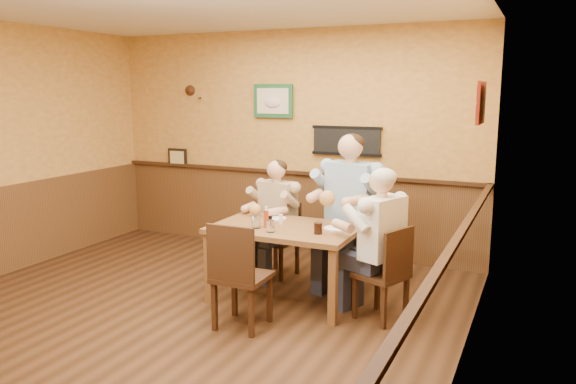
% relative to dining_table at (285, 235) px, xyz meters
% --- Properties ---
extents(room, '(5.02, 5.03, 2.81)m').
position_rel_dining_table_xyz_m(room, '(-0.60, -0.64, 1.03)').
color(room, '#321D0F').
rests_on(room, ground).
extents(dining_table, '(1.40, 0.90, 0.75)m').
position_rel_dining_table_xyz_m(dining_table, '(0.00, 0.00, 0.00)').
color(dining_table, brown).
rests_on(dining_table, ground).
extents(chair_back_left, '(0.45, 0.45, 0.82)m').
position_rel_dining_table_xyz_m(chair_back_left, '(-0.39, 0.65, -0.25)').
color(chair_back_left, '#3C2313').
rests_on(chair_back_left, ground).
extents(chair_back_right, '(0.54, 0.54, 1.02)m').
position_rel_dining_table_xyz_m(chair_back_right, '(0.43, 0.70, -0.15)').
color(chair_back_right, '#3C2313').
rests_on(chair_back_right, ground).
extents(chair_right_end, '(0.53, 0.53, 0.87)m').
position_rel_dining_table_xyz_m(chair_right_end, '(0.99, -0.08, -0.22)').
color(chair_right_end, '#3C2313').
rests_on(chair_right_end, ground).
extents(chair_near_side, '(0.45, 0.45, 0.95)m').
position_rel_dining_table_xyz_m(chair_near_side, '(-0.07, -0.74, -0.18)').
color(chair_near_side, '#3C2313').
rests_on(chair_near_side, ground).
extents(diner_tan_shirt, '(0.64, 0.64, 1.18)m').
position_rel_dining_table_xyz_m(diner_tan_shirt, '(-0.39, 0.65, -0.07)').
color(diner_tan_shirt, tan).
rests_on(diner_tan_shirt, ground).
extents(diner_blue_polo, '(0.77, 0.77, 1.45)m').
position_rel_dining_table_xyz_m(diner_blue_polo, '(0.43, 0.70, 0.07)').
color(diner_blue_polo, '#8AABCF').
rests_on(diner_blue_polo, ground).
extents(diner_white_elder, '(0.75, 0.75, 1.25)m').
position_rel_dining_table_xyz_m(diner_white_elder, '(0.99, -0.08, -0.04)').
color(diner_white_elder, white).
rests_on(diner_white_elder, ground).
extents(water_glass_left, '(0.11, 0.11, 0.13)m').
position_rel_dining_table_xyz_m(water_glass_left, '(-0.23, -0.19, 0.16)').
color(water_glass_left, white).
rests_on(water_glass_left, dining_table).
extents(water_glass_mid, '(0.09, 0.09, 0.11)m').
position_rel_dining_table_xyz_m(water_glass_mid, '(-0.03, -0.27, 0.15)').
color(water_glass_mid, white).
rests_on(water_glass_mid, dining_table).
extents(cola_tumbler, '(0.09, 0.09, 0.10)m').
position_rel_dining_table_xyz_m(cola_tumbler, '(0.40, -0.15, 0.14)').
color(cola_tumbler, black).
rests_on(cola_tumbler, dining_table).
extents(hot_sauce_bottle, '(0.05, 0.05, 0.19)m').
position_rel_dining_table_xyz_m(hot_sauce_bottle, '(-0.15, -0.12, 0.19)').
color(hot_sauce_bottle, '#B53213').
rests_on(hot_sauce_bottle, dining_table).
extents(salt_shaker, '(0.05, 0.05, 0.09)m').
position_rel_dining_table_xyz_m(salt_shaker, '(-0.08, 0.07, 0.14)').
color(salt_shaker, white).
rests_on(salt_shaker, dining_table).
extents(pepper_shaker, '(0.04, 0.04, 0.09)m').
position_rel_dining_table_xyz_m(pepper_shaker, '(-0.16, -0.01, 0.14)').
color(pepper_shaker, black).
rests_on(pepper_shaker, dining_table).
extents(plate_far_left, '(0.24, 0.24, 0.01)m').
position_rel_dining_table_xyz_m(plate_far_left, '(-0.21, 0.23, 0.10)').
color(plate_far_left, silver).
rests_on(plate_far_left, dining_table).
extents(plate_far_right, '(0.30, 0.30, 0.02)m').
position_rel_dining_table_xyz_m(plate_far_right, '(0.49, 0.09, 0.10)').
color(plate_far_right, white).
rests_on(plate_far_right, dining_table).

